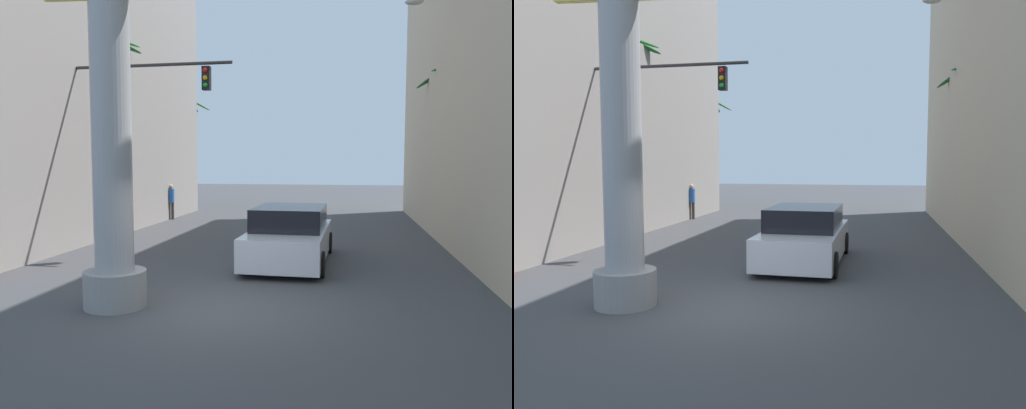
{
  "view_description": "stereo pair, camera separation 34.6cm",
  "coord_description": "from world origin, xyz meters",
  "views": [
    {
      "loc": [
        2.34,
        -8.84,
        2.76
      ],
      "look_at": [
        0.0,
        3.77,
        1.68
      ],
      "focal_mm": 35.0,
      "sensor_mm": 36.0,
      "label": 1
    },
    {
      "loc": [
        2.68,
        -8.77,
        2.76
      ],
      "look_at": [
        0.0,
        3.77,
        1.68
      ],
      "focal_mm": 35.0,
      "sensor_mm": 36.0,
      "label": 2
    }
  ],
  "objects": [
    {
      "name": "neon_sign_pole",
      "position": [
        -2.02,
        -0.11,
        5.46
      ],
      "size": [
        3.17,
        1.18,
        11.59
      ],
      "color": "#9E9EA3",
      "rests_on": "ground"
    },
    {
      "name": "pedestrian_far_left",
      "position": [
        -6.12,
        14.1,
        1.0
      ],
      "size": [
        0.47,
        0.47,
        1.71
      ],
      "color": "#3F3833",
      "rests_on": "ground"
    },
    {
      "name": "palm_tree_far_left",
      "position": [
        -6.81,
        18.95,
        4.01
      ],
      "size": [
        2.9,
        2.97,
        6.54
      ],
      "color": "brown",
      "rests_on": "ground"
    },
    {
      "name": "palm_tree_mid_left",
      "position": [
        -6.82,
        9.0,
        4.82
      ],
      "size": [
        3.22,
        3.28,
        7.64
      ],
      "color": "brown",
      "rests_on": "ground"
    },
    {
      "name": "car_lead",
      "position": [
        0.78,
        4.71,
        0.74
      ],
      "size": [
        2.18,
        4.81,
        1.56
      ],
      "color": "black",
      "rests_on": "ground"
    },
    {
      "name": "building_left",
      "position": [
        -9.77,
        9.71,
        6.71
      ],
      "size": [
        7.33,
        18.27,
        13.4
      ],
      "color": "gray",
      "rests_on": "ground"
    },
    {
      "name": "ground_plane",
      "position": [
        0.0,
        10.0,
        0.0
      ],
      "size": [
        87.08,
        87.08,
        0.0
      ],
      "primitive_type": "plane",
      "color": "#424244"
    },
    {
      "name": "palm_tree_mid_right",
      "position": [
        6.46,
        11.76,
        4.23
      ],
      "size": [
        3.33,
        3.52,
        6.72
      ],
      "color": "brown",
      "rests_on": "ground"
    },
    {
      "name": "street_lamp",
      "position": [
        6.07,
        7.26,
        4.71
      ],
      "size": [
        2.6,
        0.28,
        7.85
      ],
      "color": "#59595E",
      "rests_on": "ground"
    },
    {
      "name": "traffic_light_mast",
      "position": [
        -4.77,
        5.91,
        4.15
      ],
      "size": [
        5.4,
        0.32,
        5.84
      ],
      "color": "#333333",
      "rests_on": "ground"
    },
    {
      "name": "pedestrian_mid_right",
      "position": [
        5.61,
        7.92,
        1.01
      ],
      "size": [
        0.45,
        0.45,
        1.73
      ],
      "color": "gray",
      "rests_on": "ground"
    }
  ]
}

